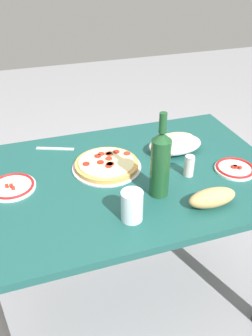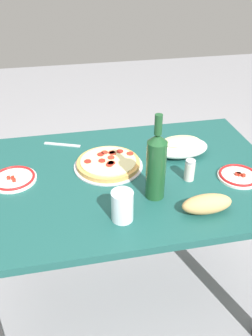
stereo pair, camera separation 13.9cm
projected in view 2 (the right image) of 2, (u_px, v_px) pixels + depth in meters
The scene contains 11 objects.
ground_plane at pixel (126, 292), 1.81m from camera, with size 8.00×8.00×0.00m, color gray.
dining_table at pixel (126, 200), 1.48m from camera, with size 1.23×0.82×0.74m.
pepperoni_pizza at pixel (108, 163), 1.45m from camera, with size 0.28×0.28×0.03m.
baked_pasta_dish at pixel (181, 146), 1.51m from camera, with size 0.24×0.15×0.08m.
wine_bottle at pixel (156, 165), 1.22m from camera, with size 0.07×0.07×0.32m.
water_glass at pixel (122, 206), 1.15m from camera, with size 0.07×0.07×0.11m, color silver.
side_plate_near at pixel (13, 179), 1.36m from camera, with size 0.18×0.18×0.02m.
side_plate_far at pixel (239, 176), 1.38m from camera, with size 0.16×0.16×0.02m.
bread_loaf at pixel (207, 204), 1.19m from camera, with size 0.18×0.07×0.07m, color tan.
spice_shaker at pixel (190, 170), 1.35m from camera, with size 0.04×0.04×0.09m.
fork_right at pixel (62, 145), 1.60m from camera, with size 0.17×0.02×0.01m, color #B7B7BC.
Camera 2 is at (-0.23, -1.14, 1.53)m, focal length 37.55 mm.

